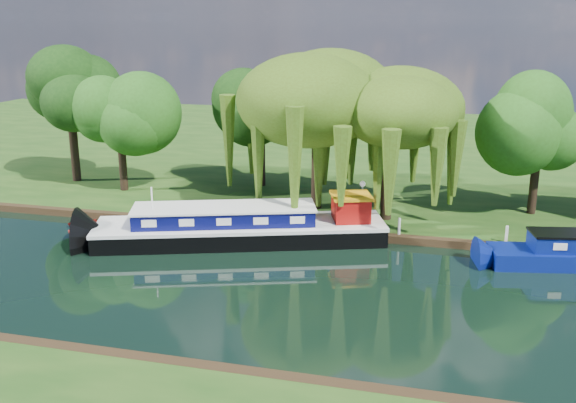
# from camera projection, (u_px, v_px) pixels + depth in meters

# --- Properties ---
(ground) EXTENTS (120.00, 120.00, 0.00)m
(ground) POSITION_uv_depth(u_px,v_px,m) (320.00, 294.00, 30.68)
(ground) COLOR black
(far_bank) EXTENTS (120.00, 52.00, 0.45)m
(far_bank) POSITION_uv_depth(u_px,v_px,m) (390.00, 151.00, 62.29)
(far_bank) COLOR #183F11
(far_bank) RESTS_ON ground
(dutch_barge) EXTENTS (17.19, 8.98, 3.56)m
(dutch_barge) POSITION_uv_depth(u_px,v_px,m) (243.00, 227.00, 37.59)
(dutch_barge) COLOR black
(dutch_barge) RESTS_ON ground
(red_dinghy) EXTENTS (3.24, 2.43, 0.64)m
(red_dinghy) POSITION_uv_depth(u_px,v_px,m) (93.00, 228.00, 40.12)
(red_dinghy) COLOR #950D0A
(red_dinghy) RESTS_ON ground
(willow_left) EXTENTS (8.25, 8.25, 9.89)m
(willow_left) POSITION_uv_depth(u_px,v_px,m) (318.00, 100.00, 40.97)
(willow_left) COLOR black
(willow_left) RESTS_ON far_bank
(willow_right) EXTENTS (7.02, 7.02, 8.55)m
(willow_right) POSITION_uv_depth(u_px,v_px,m) (390.00, 121.00, 38.91)
(willow_right) COLOR black
(willow_right) RESTS_ON far_bank
(tree_far_left) EXTENTS (5.14, 5.14, 8.28)m
(tree_far_left) POSITION_uv_depth(u_px,v_px,m) (119.00, 113.00, 45.85)
(tree_far_left) COLOR black
(tree_far_left) RESTS_ON far_bank
(tree_far_back) EXTENTS (5.52, 5.52, 9.29)m
(tree_far_back) POSITION_uv_depth(u_px,v_px,m) (69.00, 97.00, 48.37)
(tree_far_back) COLOR black
(tree_far_back) RESTS_ON far_bank
(tree_far_mid) EXTENTS (4.87, 4.87, 7.97)m
(tree_far_mid) POSITION_uv_depth(u_px,v_px,m) (261.00, 113.00, 47.14)
(tree_far_mid) COLOR black
(tree_far_mid) RESTS_ON far_bank
(tree_far_right) EXTENTS (4.80, 4.80, 7.85)m
(tree_far_right) POSITION_uv_depth(u_px,v_px,m) (540.00, 131.00, 40.26)
(tree_far_right) COLOR black
(tree_far_right) RESTS_ON far_bank
(lamppost) EXTENTS (0.36, 0.36, 2.56)m
(lamppost) POSITION_uv_depth(u_px,v_px,m) (362.00, 190.00, 39.67)
(lamppost) COLOR silver
(lamppost) RESTS_ON far_bank
(mooring_posts) EXTENTS (19.16, 0.16, 1.00)m
(mooring_posts) POSITION_uv_depth(u_px,v_px,m) (340.00, 222.00, 38.36)
(mooring_posts) COLOR silver
(mooring_posts) RESTS_ON far_bank
(reeds_near) EXTENTS (33.70, 1.50, 1.10)m
(reeds_near) POSITION_uv_depth(u_px,v_px,m) (474.00, 388.00, 21.85)
(reeds_near) COLOR #1D5616
(reeds_near) RESTS_ON ground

